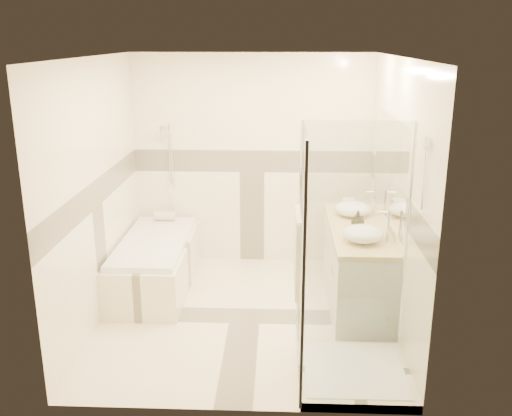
{
  "coord_description": "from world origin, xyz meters",
  "views": [
    {
      "loc": [
        0.32,
        -5.12,
        2.68
      ],
      "look_at": [
        0.1,
        0.25,
        1.05
      ],
      "focal_mm": 40.0,
      "sensor_mm": 36.0,
      "label": 1
    }
  ],
  "objects_px": {
    "vessel_sink_near": "(353,209)",
    "amenity_bottle_b": "(358,220)",
    "bathtub": "(155,261)",
    "shower_enclosure": "(341,318)",
    "vessel_sink_far": "(363,234)",
    "amenity_bottle_a": "(358,220)",
    "vanity": "(357,266)"
  },
  "relations": [
    {
      "from": "shower_enclosure",
      "to": "vessel_sink_far",
      "type": "bearing_deg",
      "value": 72.26
    },
    {
      "from": "bathtub",
      "to": "vessel_sink_far",
      "type": "distance_m",
      "value": 2.35
    },
    {
      "from": "vanity",
      "to": "vessel_sink_far",
      "type": "height_order",
      "value": "vessel_sink_far"
    },
    {
      "from": "bathtub",
      "to": "amenity_bottle_b",
      "type": "xyz_separation_m",
      "value": [
        2.13,
        -0.39,
        0.63
      ]
    },
    {
      "from": "vessel_sink_near",
      "to": "amenity_bottle_a",
      "type": "distance_m",
      "value": 0.43
    },
    {
      "from": "vessel_sink_near",
      "to": "amenity_bottle_b",
      "type": "distance_m",
      "value": 0.42
    },
    {
      "from": "vessel_sink_far",
      "to": "shower_enclosure",
      "type": "bearing_deg",
      "value": -107.74
    },
    {
      "from": "shower_enclosure",
      "to": "bathtub",
      "type": "bearing_deg",
      "value": 138.9
    },
    {
      "from": "amenity_bottle_a",
      "to": "amenity_bottle_b",
      "type": "xyz_separation_m",
      "value": [
        0.0,
        0.01,
        -0.01
      ]
    },
    {
      "from": "vanity",
      "to": "amenity_bottle_b",
      "type": "xyz_separation_m",
      "value": [
        -0.02,
        -0.04,
        0.51
      ]
    },
    {
      "from": "bathtub",
      "to": "amenity_bottle_a",
      "type": "height_order",
      "value": "amenity_bottle_a"
    },
    {
      "from": "vessel_sink_far",
      "to": "amenity_bottle_a",
      "type": "xyz_separation_m",
      "value": [
        0.0,
        0.37,
        0.02
      ]
    },
    {
      "from": "vanity",
      "to": "vessel_sink_near",
      "type": "distance_m",
      "value": 0.63
    },
    {
      "from": "shower_enclosure",
      "to": "vessel_sink_near",
      "type": "distance_m",
      "value": 1.73
    },
    {
      "from": "amenity_bottle_a",
      "to": "amenity_bottle_b",
      "type": "bearing_deg",
      "value": 90.0
    },
    {
      "from": "vessel_sink_near",
      "to": "amenity_bottle_b",
      "type": "bearing_deg",
      "value": -90.0
    },
    {
      "from": "shower_enclosure",
      "to": "amenity_bottle_a",
      "type": "xyz_separation_m",
      "value": [
        0.27,
        1.22,
        0.44
      ]
    },
    {
      "from": "bathtub",
      "to": "vessel_sink_near",
      "type": "distance_m",
      "value": 2.22
    },
    {
      "from": "vessel_sink_near",
      "to": "amenity_bottle_b",
      "type": "relative_size",
      "value": 2.2
    },
    {
      "from": "amenity_bottle_a",
      "to": "amenity_bottle_b",
      "type": "height_order",
      "value": "amenity_bottle_a"
    },
    {
      "from": "shower_enclosure",
      "to": "amenity_bottle_a",
      "type": "bearing_deg",
      "value": 77.38
    },
    {
      "from": "bathtub",
      "to": "vanity",
      "type": "relative_size",
      "value": 1.05
    },
    {
      "from": "shower_enclosure",
      "to": "amenity_bottle_b",
      "type": "xyz_separation_m",
      "value": [
        0.27,
        1.23,
        0.43
      ]
    },
    {
      "from": "vanity",
      "to": "shower_enclosure",
      "type": "height_order",
      "value": "shower_enclosure"
    },
    {
      "from": "vessel_sink_near",
      "to": "amenity_bottle_b",
      "type": "xyz_separation_m",
      "value": [
        0.0,
        -0.42,
        0.01
      ]
    },
    {
      "from": "vanity",
      "to": "vessel_sink_near",
      "type": "xyz_separation_m",
      "value": [
        -0.02,
        0.38,
        0.5
      ]
    },
    {
      "from": "shower_enclosure",
      "to": "amenity_bottle_b",
      "type": "distance_m",
      "value": 1.33
    },
    {
      "from": "amenity_bottle_b",
      "to": "vessel_sink_far",
      "type": "bearing_deg",
      "value": -90.0
    },
    {
      "from": "bathtub",
      "to": "amenity_bottle_a",
      "type": "distance_m",
      "value": 2.26
    },
    {
      "from": "vessel_sink_near",
      "to": "amenity_bottle_a",
      "type": "height_order",
      "value": "amenity_bottle_a"
    },
    {
      "from": "bathtub",
      "to": "vessel_sink_near",
      "type": "height_order",
      "value": "vessel_sink_near"
    },
    {
      "from": "bathtub",
      "to": "shower_enclosure",
      "type": "height_order",
      "value": "shower_enclosure"
    }
  ]
}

